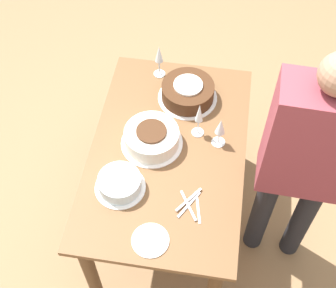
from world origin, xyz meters
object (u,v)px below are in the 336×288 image
Objects in this scene: cake_center_white at (152,138)px; wine_glass_far at (199,115)px; person_cutting at (306,157)px; cake_back_decorated at (120,183)px; cake_front_chocolate at (188,92)px; wine_glass_extra at (220,128)px; wine_glass_near at (159,56)px.

wine_glass_far is (0.10, -0.22, 0.10)m from cake_center_white.
cake_center_white is 1.44× the size of wine_glass_far.
person_cutting reaches higher than wine_glass_far.
wine_glass_far reaches higher than cake_back_decorated.
wine_glass_extra is at bearing -144.83° from cake_front_chocolate.
wine_glass_near is at bearing 5.11° from cake_center_white.
cake_center_white is 0.76m from person_cutting.
wine_glass_near reaches higher than cake_back_decorated.
person_cutting is (-0.22, -0.51, 0.06)m from wine_glass_far.
cake_back_decorated is at bearing 158.63° from cake_front_chocolate.
wine_glass_far is (0.39, -0.33, 0.11)m from cake_back_decorated.
cake_center_white is 1.51× the size of wine_glass_near.
wine_glass_far is 0.56m from person_cutting.
wine_glass_near is 0.14× the size of person_cutting.
wine_glass_far is 0.14× the size of person_cutting.
cake_front_chocolate is 0.35m from wine_glass_extra.
wine_glass_near is (0.16, 0.18, 0.09)m from cake_front_chocolate.
cake_front_chocolate is 1.81× the size of wine_glass_extra.
cake_front_chocolate is at bearing -35.00° from person_cutting.
wine_glass_far is at bearing -40.07° from cake_back_decorated.
wine_glass_far reaches higher than wine_glass_near.
cake_front_chocolate is 0.26m from wine_glass_far.
person_cutting is (0.17, -0.84, 0.16)m from cake_back_decorated.
wine_glass_extra is at bearing -112.66° from wine_glass_far.
wine_glass_near is (0.49, 0.04, 0.09)m from cake_center_white.
cake_center_white is at bearing 99.73° from wine_glass_extra.
wine_glass_far is (-0.39, -0.27, 0.00)m from wine_glass_near.
wine_glass_far is at bearing -160.03° from cake_front_chocolate.
cake_center_white is 0.97× the size of cake_front_chocolate.
wine_glass_extra is (-0.44, -0.38, -0.02)m from wine_glass_near.
wine_glass_extra reaches higher than cake_center_white.
wine_glass_near is at bearing -4.35° from cake_back_decorated.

